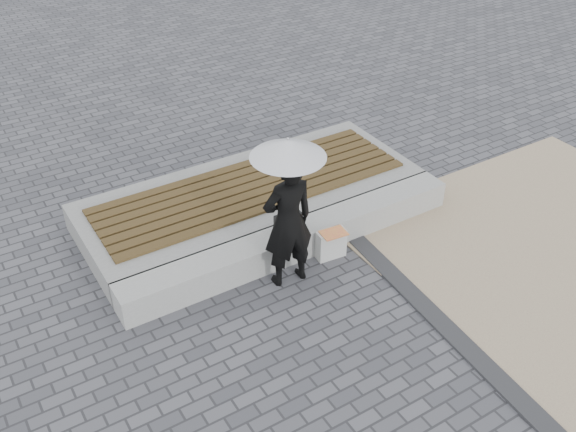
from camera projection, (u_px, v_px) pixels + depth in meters
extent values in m
plane|color=#525258|center=(366.00, 322.00, 7.82)|extent=(80.00, 80.00, 0.00)
cube|color=tan|center=(576.00, 256.00, 8.84)|extent=(5.00, 5.00, 0.02)
cube|color=#2F2F31|center=(441.00, 323.00, 7.78)|extent=(0.61, 5.20, 0.04)
cube|color=#AFAFAA|center=(295.00, 241.00, 8.82)|extent=(5.00, 0.45, 0.40)
cube|color=gray|center=(252.00, 199.00, 9.66)|extent=(5.00, 2.00, 0.40)
imported|color=black|center=(288.00, 221.00, 7.95)|extent=(0.70, 0.48, 1.84)
cylinder|color=#B1B1B6|center=(288.00, 190.00, 7.68)|extent=(0.02, 0.02, 0.89)
cone|color=silver|center=(288.00, 148.00, 7.37)|extent=(0.89, 0.89, 0.22)
sphere|color=#B1B1B6|center=(288.00, 139.00, 7.29)|extent=(0.03, 0.03, 0.03)
cube|color=black|center=(288.00, 223.00, 8.59)|extent=(0.38, 0.16, 0.26)
cube|color=silver|center=(331.00, 244.00, 8.74)|extent=(0.41, 0.21, 0.42)
cube|color=red|center=(334.00, 233.00, 8.58)|extent=(0.36, 0.28, 0.01)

